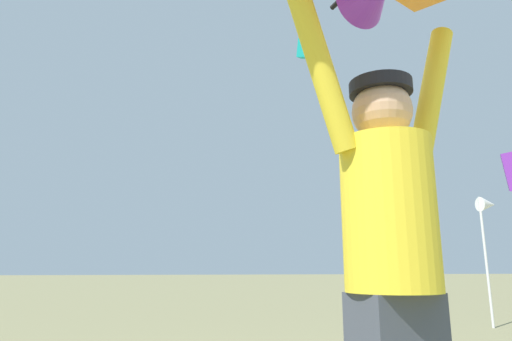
{
  "coord_description": "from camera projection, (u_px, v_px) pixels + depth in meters",
  "views": [
    {
      "loc": [
        -1.12,
        -1.82,
        0.91
      ],
      "look_at": [
        -0.33,
        2.23,
        1.82
      ],
      "focal_mm": 30.84,
      "sensor_mm": 36.0,
      "label": 1
    }
  ],
  "objects": [
    {
      "name": "marker_flag",
      "position": [
        487.0,
        214.0,
        7.16
      ],
      "size": [
        0.3,
        0.24,
        2.04
      ],
      "color": "silver",
      "rests_on": "ground"
    },
    {
      "name": "kite_flyer_person",
      "position": [
        391.0,
        259.0,
        1.58
      ],
      "size": [
        0.81,
        0.41,
        1.92
      ],
      "color": "#424751",
      "rests_on": "ground"
    },
    {
      "name": "distant_kite_teal_high_left",
      "position": [
        305.0,
        49.0,
        31.65
      ],
      "size": [
        1.19,
        1.53,
        1.63
      ],
      "color": "#19B2AD"
    }
  ]
}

